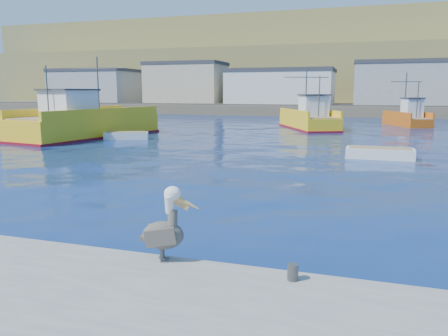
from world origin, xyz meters
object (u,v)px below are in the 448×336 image
object	(u,v)px
skiff_left	(126,136)
pelican	(165,229)
boat_orange	(408,117)
skiff_mid	(380,154)
trawler_yellow_b	(309,119)
trawler_yellow_a	(86,123)

from	to	relation	value
skiff_left	pelican	distance (m)	27.75
boat_orange	skiff_mid	world-z (taller)	boat_orange
trawler_yellow_b	skiff_left	size ratio (longest dim) A/B	2.89
skiff_left	pelican	world-z (taller)	pelican
trawler_yellow_b	skiff_mid	bearing A→B (deg)	-71.88
trawler_yellow_b	pelican	world-z (taller)	trawler_yellow_b
pelican	trawler_yellow_b	bearing A→B (deg)	92.43
skiff_mid	pelican	bearing A→B (deg)	-103.93
trawler_yellow_a	skiff_left	distance (m)	4.29
skiff_mid	skiff_left	bearing A→B (deg)	166.22
boat_orange	skiff_mid	size ratio (longest dim) A/B	1.95
skiff_left	skiff_mid	world-z (taller)	skiff_mid
trawler_yellow_a	trawler_yellow_b	bearing A→B (deg)	39.36
boat_orange	skiff_left	bearing A→B (deg)	-136.73
trawler_yellow_b	boat_orange	xyz separation A→B (m)	(10.10, 7.11, -0.01)
trawler_yellow_a	skiff_left	world-z (taller)	trawler_yellow_a
trawler_yellow_a	skiff_mid	size ratio (longest dim) A/B	3.80
skiff_mid	trawler_yellow_a	bearing A→B (deg)	167.28
boat_orange	skiff_left	size ratio (longest dim) A/B	2.01
trawler_yellow_a	boat_orange	world-z (taller)	trawler_yellow_a
pelican	trawler_yellow_a	bearing A→B (deg)	127.71
trawler_yellow_a	trawler_yellow_b	distance (m)	22.08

